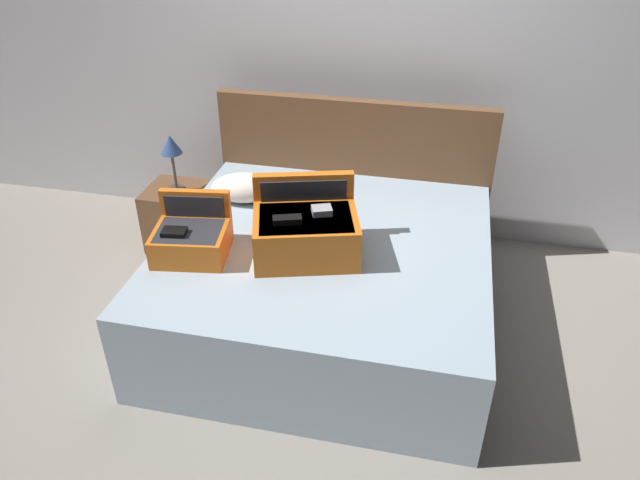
{
  "coord_description": "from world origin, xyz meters",
  "views": [
    {
      "loc": [
        0.58,
        -2.4,
        2.4
      ],
      "look_at": [
        0.0,
        0.27,
        0.67
      ],
      "focal_mm": 33.82,
      "sensor_mm": 36.0,
      "label": 1
    }
  ],
  "objects_px": {
    "bed": "(325,283)",
    "nightstand": "(181,217)",
    "table_lamp": "(171,148)",
    "pillow_near_headboard": "(244,188)",
    "hard_case_medium": "(191,237)",
    "hard_case_large": "(306,230)"
  },
  "relations": [
    {
      "from": "bed",
      "to": "nightstand",
      "type": "bearing_deg",
      "value": 151.81
    },
    {
      "from": "nightstand",
      "to": "table_lamp",
      "type": "bearing_deg",
      "value": 0.0
    },
    {
      "from": "bed",
      "to": "pillow_near_headboard",
      "type": "bearing_deg",
      "value": 147.46
    },
    {
      "from": "hard_case_medium",
      "to": "bed",
      "type": "bearing_deg",
      "value": 11.99
    },
    {
      "from": "nightstand",
      "to": "table_lamp",
      "type": "relative_size",
      "value": 1.1
    },
    {
      "from": "hard_case_large",
      "to": "table_lamp",
      "type": "bearing_deg",
      "value": 129.38
    },
    {
      "from": "pillow_near_headboard",
      "to": "bed",
      "type": "bearing_deg",
      "value": -32.54
    },
    {
      "from": "hard_case_large",
      "to": "nightstand",
      "type": "height_order",
      "value": "hard_case_large"
    },
    {
      "from": "hard_case_medium",
      "to": "pillow_near_headboard",
      "type": "bearing_deg",
      "value": 73.63
    },
    {
      "from": "table_lamp",
      "to": "nightstand",
      "type": "bearing_deg",
      "value": 0.0
    },
    {
      "from": "nightstand",
      "to": "bed",
      "type": "bearing_deg",
      "value": -28.19
    },
    {
      "from": "bed",
      "to": "hard_case_large",
      "type": "height_order",
      "value": "hard_case_large"
    },
    {
      "from": "bed",
      "to": "hard_case_medium",
      "type": "height_order",
      "value": "hard_case_medium"
    },
    {
      "from": "hard_case_medium",
      "to": "table_lamp",
      "type": "xyz_separation_m",
      "value": [
        -0.51,
        0.9,
        0.09
      ]
    },
    {
      "from": "nightstand",
      "to": "pillow_near_headboard",
      "type": "bearing_deg",
      "value": -23.44
    },
    {
      "from": "bed",
      "to": "nightstand",
      "type": "xyz_separation_m",
      "value": [
        -1.2,
        0.64,
        -0.06
      ]
    },
    {
      "from": "hard_case_medium",
      "to": "table_lamp",
      "type": "height_order",
      "value": "hard_case_medium"
    },
    {
      "from": "hard_case_medium",
      "to": "nightstand",
      "type": "xyz_separation_m",
      "value": [
        -0.51,
        0.9,
        -0.45
      ]
    },
    {
      "from": "nightstand",
      "to": "hard_case_large",
      "type": "bearing_deg",
      "value": -34.36
    },
    {
      "from": "hard_case_large",
      "to": "table_lamp",
      "type": "height_order",
      "value": "hard_case_large"
    },
    {
      "from": "pillow_near_headboard",
      "to": "nightstand",
      "type": "distance_m",
      "value": 0.78
    },
    {
      "from": "hard_case_large",
      "to": "table_lamp",
      "type": "xyz_separation_m",
      "value": [
        -1.11,
        0.76,
        0.05
      ]
    }
  ]
}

